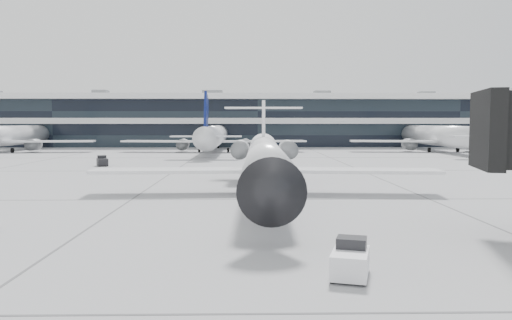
{
  "coord_description": "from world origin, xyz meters",
  "views": [
    {
      "loc": [
        -2.27,
        -33.06,
        5.14
      ],
      "look_at": [
        -1.65,
        0.77,
        2.6
      ],
      "focal_mm": 35.0,
      "sensor_mm": 36.0,
      "label": 1
    }
  ],
  "objects": [
    {
      "name": "ground",
      "position": [
        0.0,
        0.0,
        0.0
      ],
      "size": [
        220.0,
        220.0,
        0.0
      ],
      "primitive_type": "plane",
      "color": "gray",
      "rests_on": "ground"
    },
    {
      "name": "terminal",
      "position": [
        0.0,
        82.0,
        5.0
      ],
      "size": [
        170.0,
        22.0,
        10.0
      ],
      "primitive_type": "cube",
      "color": "black",
      "rests_on": "ground"
    },
    {
      "name": "bg_jet_left",
      "position": [
        -45.0,
        55.0,
        0.0
      ],
      "size": [
        32.0,
        40.0,
        9.6
      ],
      "primitive_type": null,
      "color": "silver",
      "rests_on": "ground"
    },
    {
      "name": "bg_jet_center",
      "position": [
        -8.0,
        55.0,
        0.0
      ],
      "size": [
        32.0,
        40.0,
        9.6
      ],
      "primitive_type": null,
      "color": "silver",
      "rests_on": "ground"
    },
    {
      "name": "bg_jet_right",
      "position": [
        32.0,
        55.0,
        0.0
      ],
      "size": [
        32.0,
        40.0,
        9.6
      ],
      "primitive_type": null,
      "color": "silver",
      "rests_on": "ground"
    },
    {
      "name": "regional_jet",
      "position": [
        -0.93,
        2.72,
        2.48
      ],
      "size": [
        25.18,
        31.34,
        7.25
      ],
      "rotation": [
        0.0,
        0.0,
        -0.02
      ],
      "color": "white",
      "rests_on": "ground"
    },
    {
      "name": "baggage_tug",
      "position": [
        1.18,
        -16.79,
        0.56
      ],
      "size": [
        1.68,
        2.22,
        1.25
      ],
      "rotation": [
        0.0,
        0.0,
        -0.29
      ],
      "color": "white",
      "rests_on": "ground"
    },
    {
      "name": "traffic_cone",
      "position": [
        0.41,
        5.84,
        0.23
      ],
      "size": [
        0.39,
        0.39,
        0.49
      ],
      "rotation": [
        0.0,
        0.0,
        -0.17
      ],
      "color": "orange",
      "rests_on": "ground"
    },
    {
      "name": "far_tug",
      "position": [
        -19.46,
        26.27,
        0.56
      ],
      "size": [
        1.82,
        2.25,
        1.24
      ],
      "rotation": [
        0.0,
        0.0,
        0.4
      ],
      "color": "black",
      "rests_on": "ground"
    }
  ]
}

